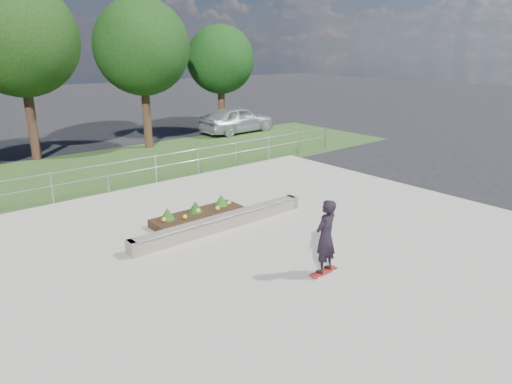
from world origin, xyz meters
TOP-DOWN VIEW (x-y plane):
  - ground at (0.00, 0.00)m, footprint 120.00×120.00m
  - grass_verge at (0.00, 11.00)m, footprint 30.00×8.00m
  - concrete_slab at (0.00, 0.00)m, footprint 15.00×15.00m
  - fence at (0.00, 7.50)m, footprint 20.06×0.06m
  - tree_mid_left at (-2.50, 15.00)m, footprint 5.25×5.25m
  - tree_mid_right at (3.00, 14.00)m, footprint 4.90×4.90m
  - tree_far_right at (9.00, 15.50)m, footprint 4.20×4.20m
  - grind_ledge at (-0.81, 1.87)m, footprint 6.00×0.44m
  - planter_bed at (-1.00, 2.83)m, footprint 3.00×1.20m
  - skateboarder at (-0.62, -2.04)m, footprint 0.80×0.53m
  - parked_car at (9.41, 14.42)m, footprint 5.08×2.23m

SIDE VIEW (x-z plane):
  - ground at x=0.00m, z-range 0.00..0.00m
  - grass_verge at x=0.00m, z-range 0.00..0.02m
  - concrete_slab at x=0.00m, z-range 0.00..0.06m
  - planter_bed at x=-1.00m, z-range -0.06..0.55m
  - grind_ledge at x=-0.81m, z-range 0.05..0.48m
  - fence at x=0.00m, z-range 0.17..1.37m
  - parked_car at x=9.41m, z-range 0.00..1.70m
  - skateboarder at x=-0.62m, z-range 0.09..1.98m
  - tree_far_right at x=9.00m, z-range 1.18..7.78m
  - tree_mid_right at x=3.00m, z-range 1.38..9.08m
  - tree_mid_left at x=-2.50m, z-range 1.48..9.73m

